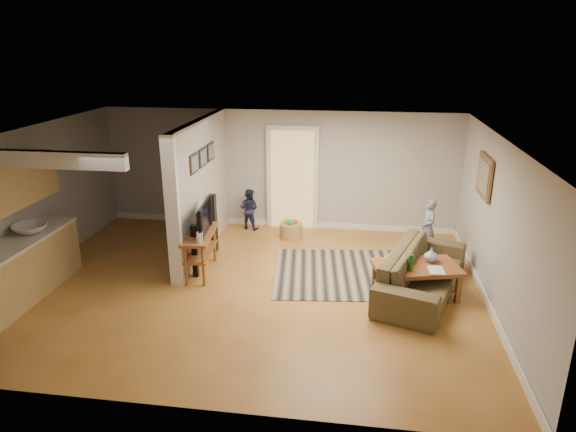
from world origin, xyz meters
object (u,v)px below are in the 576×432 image
Objects in this scene: sofa at (420,292)px; speaker_right at (214,223)px; toddler at (250,228)px; toy_basket at (291,230)px; coffee_table at (417,272)px; tv_console at (200,237)px; child at (425,256)px; speaker_left at (195,251)px.

speaker_right is at bearing 90.68° from sofa.
speaker_right is at bearing 85.51° from toddler.
toy_basket is 1.06m from toddler.
coffee_table reaches higher than sofa.
speaker_right reaches higher than tv_console.
toddler is (-3.60, 0.98, 0.00)m from child.
sofa is at bearing 46.30° from coffee_table.
speaker_right reaches higher than child.
coffee_table reaches higher than child.
toy_basket is 0.53× the size of toddler.
tv_console is at bearing 94.31° from toddler.
speaker_right is (-0.06, 1.01, -0.11)m from tv_console.
toy_basket is (1.36, 2.05, -0.29)m from speaker_left.
tv_console is 2.36m from toy_basket.
toy_basket is at bearing 39.63° from speaker_right.
tv_console reaches higher than toddler.
coffee_table is 3.67m from speaker_left.
speaker_right is at bearing -146.62° from toy_basket.
sofa is 2.65× the size of speaker_left.
speaker_left is at bearing -83.75° from speaker_right.
sofa is 2.20× the size of child.
speaker_left is 0.82× the size of speaker_right.
coffee_table is at bearing 154.83° from sofa.
speaker_left is 2.53m from toddler.
sofa is 3.76m from tv_console.
speaker_right is (-3.67, 1.31, 0.17)m from coffee_table.
toddler is (-3.27, 2.61, -0.40)m from coffee_table.
sofa is 2.17× the size of speaker_right.
sofa is 0.42m from coffee_table.
coffee_table is 3.11× the size of toy_basket.
coffee_table reaches higher than toy_basket.
coffee_table is 1.64× the size of toddler.
speaker_right is (0.00, 1.16, 0.10)m from speaker_left.
speaker_left reaches higher than sofa.
tv_console is at bearing -84.88° from child.
toy_basket is (-2.40, 2.11, 0.17)m from sofa.
speaker_left is 2.48m from toy_basket.
child is (2.64, -0.58, -0.17)m from toy_basket.
speaker_left reaches higher than toddler.
speaker_left is at bearing 107.69° from sofa.
tv_console is 2.60× the size of toy_basket.
tv_console is 1.31× the size of speaker_left.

